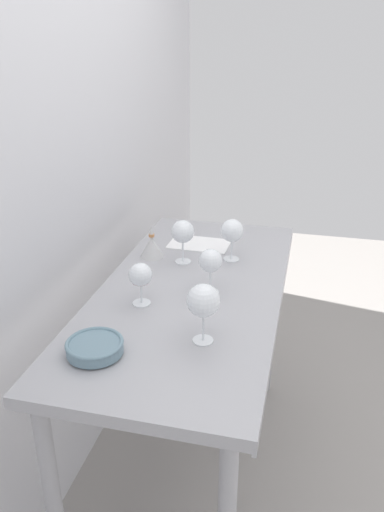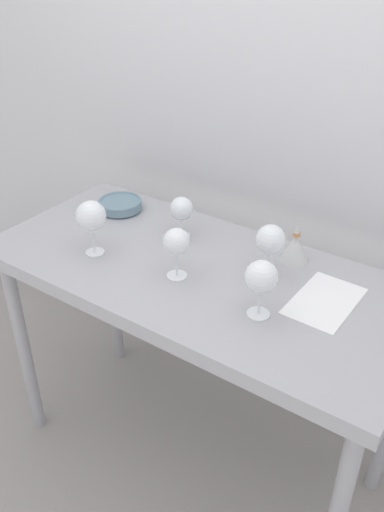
{
  "view_description": "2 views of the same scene",
  "coord_description": "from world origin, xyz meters",
  "px_view_note": "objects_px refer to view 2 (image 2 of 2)",
  "views": [
    {
      "loc": [
        -1.58,
        -0.39,
        1.75
      ],
      "look_at": [
        0.07,
        0.01,
        1.0
      ],
      "focal_mm": 35.36,
      "sensor_mm": 36.0,
      "label": 1
    },
    {
      "loc": [
        0.81,
        -1.19,
        1.83
      ],
      "look_at": [
        0.01,
        -0.04,
        0.97
      ],
      "focal_mm": 37.62,
      "sensor_mm": 36.0,
      "label": 2
    }
  ],
  "objects_px": {
    "wine_glass_near_center": "(176,243)",
    "tasting_bowl": "(120,204)",
    "decanter_funnel": "(295,247)",
    "tasting_sheet_upper": "(325,301)",
    "wine_glass_near_right": "(261,278)",
    "wine_glass_near_left": "(91,217)",
    "wine_glass_far_left": "(181,210)",
    "wine_glass_far_right": "(270,241)"
  },
  "relations": [
    {
      "from": "wine_glass_near_right",
      "to": "decanter_funnel",
      "type": "distance_m",
      "value": 0.34
    },
    {
      "from": "wine_glass_near_left",
      "to": "wine_glass_far_right",
      "type": "bearing_deg",
      "value": 20.59
    },
    {
      "from": "wine_glass_far_left",
      "to": "wine_glass_near_center",
      "type": "relative_size",
      "value": 0.9
    },
    {
      "from": "wine_glass_far_right",
      "to": "decanter_funnel",
      "type": "height_order",
      "value": "wine_glass_far_right"
    },
    {
      "from": "wine_glass_near_right",
      "to": "wine_glass_far_right",
      "type": "xyz_separation_m",
      "value": [
        -0.07,
        0.19,
        0.01
      ]
    },
    {
      "from": "wine_glass_near_center",
      "to": "wine_glass_near_right",
      "type": "bearing_deg",
      "value": -4.85
    },
    {
      "from": "wine_glass_far_left",
      "to": "wine_glass_near_right",
      "type": "relative_size",
      "value": 0.87
    },
    {
      "from": "tasting_sheet_upper",
      "to": "wine_glass_near_left",
      "type": "bearing_deg",
      "value": -164.82
    },
    {
      "from": "wine_glass_near_left",
      "to": "tasting_bowl",
      "type": "relative_size",
      "value": 1.13
    },
    {
      "from": "tasting_sheet_upper",
      "to": "wine_glass_far_left",
      "type": "bearing_deg",
      "value": 174.02
    },
    {
      "from": "wine_glass_near_left",
      "to": "decanter_funnel",
      "type": "xyz_separation_m",
      "value": [
        0.56,
        0.34,
        -0.09
      ]
    },
    {
      "from": "wine_glass_near_center",
      "to": "decanter_funnel",
      "type": "xyz_separation_m",
      "value": [
        0.26,
        0.3,
        -0.07
      ]
    },
    {
      "from": "wine_glass_near_right",
      "to": "tasting_sheet_upper",
      "type": "xyz_separation_m",
      "value": [
        0.13,
        0.16,
        -0.12
      ]
    },
    {
      "from": "wine_glass_near_left",
      "to": "tasting_sheet_upper",
      "type": "xyz_separation_m",
      "value": [
        0.74,
        0.18,
        -0.13
      ]
    },
    {
      "from": "wine_glass_far_right",
      "to": "decanter_funnel",
      "type": "bearing_deg",
      "value": 80.37
    },
    {
      "from": "tasting_sheet_upper",
      "to": "wine_glass_far_right",
      "type": "bearing_deg",
      "value": 175.04
    },
    {
      "from": "tasting_bowl",
      "to": "tasting_sheet_upper",
      "type": "bearing_deg",
      "value": -6.97
    },
    {
      "from": "decanter_funnel",
      "to": "wine_glass_far_right",
      "type": "bearing_deg",
      "value": -99.63
    },
    {
      "from": "wine_glass_near_left",
      "to": "wine_glass_far_left",
      "type": "bearing_deg",
      "value": 55.55
    },
    {
      "from": "wine_glass_far_left",
      "to": "decanter_funnel",
      "type": "relative_size",
      "value": 1.13
    },
    {
      "from": "decanter_funnel",
      "to": "tasting_sheet_upper",
      "type": "bearing_deg",
      "value": -42.42
    },
    {
      "from": "wine_glass_near_right",
      "to": "tasting_bowl",
      "type": "height_order",
      "value": "wine_glass_near_right"
    },
    {
      "from": "wine_glass_far_left",
      "to": "wine_glass_far_right",
      "type": "bearing_deg",
      "value": -7.99
    },
    {
      "from": "wine_glass_near_right",
      "to": "decanter_funnel",
      "type": "bearing_deg",
      "value": 98.08
    },
    {
      "from": "wine_glass_near_left",
      "to": "wine_glass_far_right",
      "type": "relative_size",
      "value": 1.06
    },
    {
      "from": "wine_glass_far_left",
      "to": "wine_glass_near_left",
      "type": "height_order",
      "value": "wine_glass_near_left"
    },
    {
      "from": "wine_glass_near_center",
      "to": "tasting_bowl",
      "type": "relative_size",
      "value": 1.0
    },
    {
      "from": "wine_glass_near_left",
      "to": "decanter_funnel",
      "type": "relative_size",
      "value": 1.42
    },
    {
      "from": "tasting_bowl",
      "to": "wine_glass_far_right",
      "type": "bearing_deg",
      "value": -7.14
    },
    {
      "from": "wine_glass_far_left",
      "to": "tasting_bowl",
      "type": "bearing_deg",
      "value": 173.85
    },
    {
      "from": "tasting_sheet_upper",
      "to": "tasting_bowl",
      "type": "xyz_separation_m",
      "value": [
        -0.88,
        0.11,
        0.02
      ]
    },
    {
      "from": "tasting_sheet_upper",
      "to": "tasting_bowl",
      "type": "bearing_deg",
      "value": 174.48
    },
    {
      "from": "wine_glass_near_left",
      "to": "tasting_sheet_upper",
      "type": "bearing_deg",
      "value": 13.73
    },
    {
      "from": "wine_glass_near_center",
      "to": "wine_glass_far_right",
      "type": "relative_size",
      "value": 0.94
    },
    {
      "from": "wine_glass_near_left",
      "to": "wine_glass_near_center",
      "type": "xyz_separation_m",
      "value": [
        0.31,
        0.04,
        -0.01
      ]
    },
    {
      "from": "wine_glass_far_left",
      "to": "decanter_funnel",
      "type": "distance_m",
      "value": 0.4
    },
    {
      "from": "wine_glass_far_left",
      "to": "wine_glass_near_left",
      "type": "distance_m",
      "value": 0.31
    },
    {
      "from": "wine_glass_near_right",
      "to": "tasting_sheet_upper",
      "type": "relative_size",
      "value": 0.67
    },
    {
      "from": "wine_glass_near_center",
      "to": "wine_glass_far_right",
      "type": "bearing_deg",
      "value": 34.66
    },
    {
      "from": "wine_glass_near_center",
      "to": "tasting_bowl",
      "type": "bearing_deg",
      "value": 151.23
    },
    {
      "from": "wine_glass_far_right",
      "to": "tasting_sheet_upper",
      "type": "distance_m",
      "value": 0.24
    },
    {
      "from": "tasting_bowl",
      "to": "wine_glass_near_right",
      "type": "bearing_deg",
      "value": -19.91
    }
  ]
}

